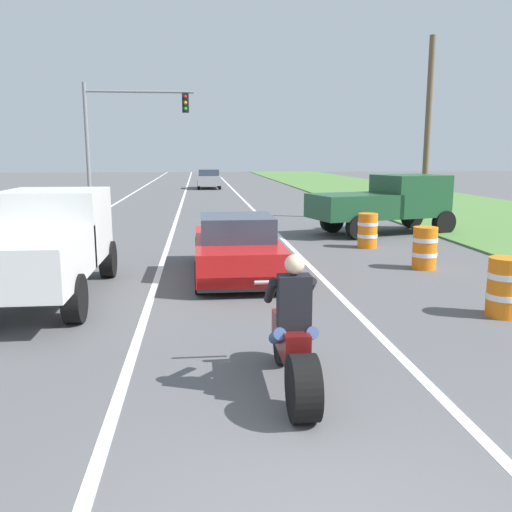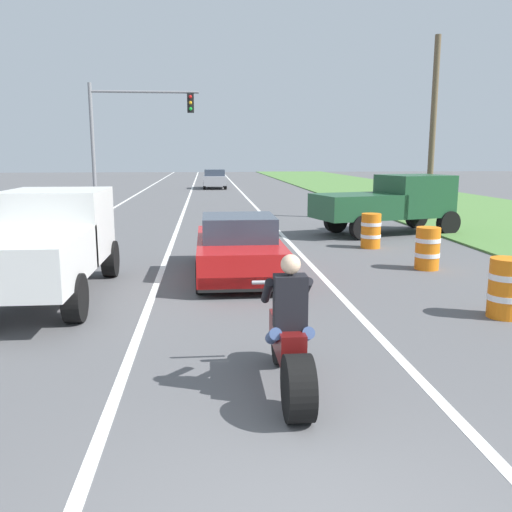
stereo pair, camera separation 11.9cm
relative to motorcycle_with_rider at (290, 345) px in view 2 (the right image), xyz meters
name	(u,v)px [view 2 (the right image)]	position (x,y,z in m)	size (l,w,h in m)	color
lane_stripe_left_solid	(95,219)	(-5.56, 17.46, -0.59)	(0.14, 120.00, 0.01)	white
lane_stripe_right_solid	(265,217)	(1.64, 17.46, -0.59)	(0.14, 120.00, 0.01)	white
lane_stripe_centre_dashed	(181,218)	(-1.96, 17.46, -0.59)	(0.14, 120.00, 0.01)	white
grass_verge_right	(490,214)	(11.76, 17.46, -0.56)	(10.00, 120.00, 0.06)	#517F3D
motorcycle_with_rider	(290,345)	(0.00, 0.00, 0.00)	(0.70, 2.21, 1.62)	black
sports_car_red	(238,248)	(-0.20, 6.19, 0.04)	(1.84, 4.30, 1.37)	red
pickup_truck_left_lane_white	(45,240)	(-3.91, 4.63, 0.51)	(2.02, 4.80, 1.98)	silver
pickup_truck_right_shoulder_dark_green	(391,201)	(5.36, 12.26, 0.51)	(5.14, 3.14, 1.98)	#1E4C2D
traffic_light_mast_near	(127,125)	(-4.64, 21.57, 3.44)	(5.21, 0.34, 6.00)	gray
utility_pole_roadside	(433,130)	(8.17, 15.78, 3.02)	(0.24, 0.24, 7.23)	brown
construction_barrel_nearest	(506,288)	(4.03, 2.62, -0.09)	(0.58, 0.58, 1.00)	orange
construction_barrel_mid	(427,248)	(4.28, 6.47, -0.09)	(0.58, 0.58, 1.00)	orange
construction_barrel_far	(371,231)	(3.84, 9.50, -0.09)	(0.58, 0.58, 1.00)	orange
distant_car_far_ahead	(215,179)	(-0.19, 37.65, 0.18)	(1.80, 4.00, 1.50)	#99999E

